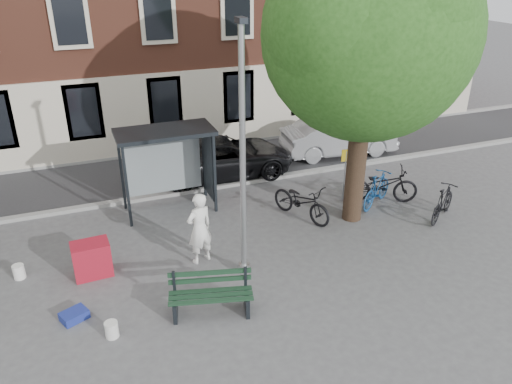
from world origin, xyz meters
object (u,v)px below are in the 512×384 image
object	(u,v)px
bike_a	(382,185)
car_silver	(339,136)
bus_shelter	(178,150)
bike_c	(302,201)
bench	(211,296)
bike_d	(443,203)
bike_b	(377,189)
notice_sign	(345,165)
red_stand	(92,259)
car_dark	(223,157)
lamppost	(243,170)
painter	(200,228)

from	to	relation	value
bike_a	car_silver	distance (m)	4.31
bus_shelter	bike_c	bearing A→B (deg)	-32.86
bench	bike_d	size ratio (longest dim) A/B	1.09
bike_b	notice_sign	bearing A→B (deg)	16.07
bus_shelter	notice_sign	size ratio (longest dim) A/B	1.64
bench	bike_b	xyz separation A→B (m)	(6.38, 3.19, 0.12)
bench	bike_d	world-z (taller)	bike_d
car_silver	notice_sign	world-z (taller)	notice_sign
bus_shelter	bike_b	size ratio (longest dim) A/B	1.55
bench	red_stand	size ratio (longest dim) A/B	2.14
bench	notice_sign	world-z (taller)	notice_sign
bench	bike_a	distance (m)	7.45
car_dark	red_stand	xyz separation A→B (m)	(-4.92, -4.75, -0.24)
bus_shelter	car_silver	distance (m)	7.34
car_silver	bench	bearing A→B (deg)	140.28
red_stand	bike_c	bearing A→B (deg)	7.51
car_dark	notice_sign	bearing A→B (deg)	-136.27
car_silver	lamppost	bearing A→B (deg)	140.36
bus_shelter	notice_sign	world-z (taller)	bus_shelter
bike_b	lamppost	bearing A→B (deg)	78.70
bike_a	red_stand	world-z (taller)	bike_a
lamppost	bus_shelter	size ratio (longest dim) A/B	2.14
painter	notice_sign	world-z (taller)	painter
painter	bike_d	bearing A→B (deg)	158.74
bus_shelter	notice_sign	bearing A→B (deg)	-15.87
bench	bike_b	distance (m)	7.13
painter	car_dark	world-z (taller)	painter
lamppost	bike_d	bearing A→B (deg)	4.42
red_stand	car_silver	bearing A→B (deg)	27.48
red_stand	lamppost	bearing A→B (deg)	-19.41
painter	bike_c	xyz separation A→B (m)	(3.44, 1.18, -0.41)
lamppost	red_stand	world-z (taller)	lamppost
bus_shelter	bike_d	bearing A→B (deg)	-26.88
lamppost	bike_a	xyz separation A→B (m)	(5.45, 2.13, -2.19)
bike_c	car_silver	xyz separation A→B (m)	(3.71, 4.30, 0.18)
lamppost	car_dark	size ratio (longest dim) A/B	1.22
bike_c	bus_shelter	bearing A→B (deg)	123.22
lamppost	painter	bearing A→B (deg)	134.90
bench	red_stand	xyz separation A→B (m)	(-2.33, 2.45, 0.01)
bike_b	notice_sign	world-z (taller)	notice_sign
bus_shelter	car_silver	size ratio (longest dim) A/B	0.63
bike_b	car_dark	distance (m)	5.52
bus_shelter	red_stand	world-z (taller)	bus_shelter
car_dark	car_silver	xyz separation A→B (m)	(4.89, 0.35, 0.05)
bus_shelter	car_silver	world-z (taller)	bus_shelter
bike_d	notice_sign	world-z (taller)	notice_sign
painter	bike_a	xyz separation A→B (m)	(6.32, 1.25, -0.38)
bench	car_dark	world-z (taller)	car_dark
bike_b	bike_d	world-z (taller)	bike_b
bench	notice_sign	size ratio (longest dim) A/B	1.11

